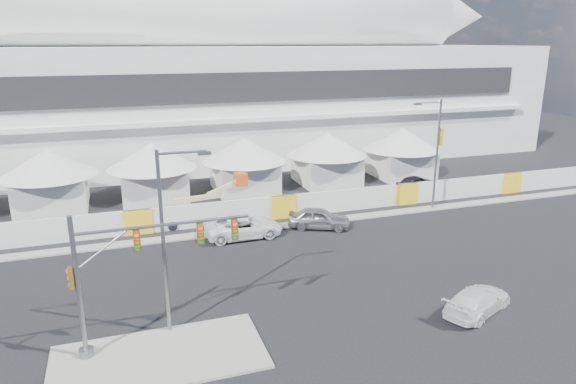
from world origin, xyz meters
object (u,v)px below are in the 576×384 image
object	(u,v)px
traffic_mast	(119,276)
boom_lift	(193,212)
pickup_curb	(244,227)
sedan_silver	(319,218)
streetlight_median	(168,230)
pickup_near	(478,300)
streetlight_curb	(435,147)
lot_car_b	(416,183)

from	to	relation	value
traffic_mast	boom_lift	distance (m)	18.62
pickup_curb	sedan_silver	bearing A→B (deg)	-90.21
sedan_silver	streetlight_median	xyz separation A→B (m)	(-12.97, -11.97, 4.79)
streetlight_median	pickup_curb	bearing A→B (deg)	60.71
pickup_curb	pickup_near	size ratio (longest dim) A/B	1.20
streetlight_median	streetlight_curb	size ratio (longest dim) A/B	0.97
sedan_silver	pickup_near	xyz separation A→B (m)	(3.31, -15.37, -0.13)
pickup_near	traffic_mast	xyz separation A→B (m)	(-18.72, 2.31, 3.32)
pickup_curb	traffic_mast	xyz separation A→B (m)	(-9.17, -13.08, 3.21)
lot_car_b	streetlight_median	world-z (taller)	streetlight_median
pickup_curb	lot_car_b	bearing A→B (deg)	-70.35
pickup_curb	streetlight_curb	size ratio (longest dim) A/B	0.61
pickup_near	boom_lift	size ratio (longest dim) A/B	0.65
sedan_silver	traffic_mast	bearing A→B (deg)	155.04
pickup_curb	lot_car_b	world-z (taller)	pickup_curb
lot_car_b	pickup_near	bearing A→B (deg)	137.36
pickup_near	traffic_mast	bearing A→B (deg)	58.57
pickup_curb	pickup_near	xyz separation A→B (m)	(9.56, -15.39, -0.11)
sedan_silver	boom_lift	distance (m)	10.45
pickup_curb	traffic_mast	size ratio (longest dim) A/B	0.71
traffic_mast	sedan_silver	bearing A→B (deg)	40.28
pickup_curb	streetlight_median	size ratio (longest dim) A/B	0.63
traffic_mast	streetlight_median	size ratio (longest dim) A/B	0.88
pickup_curb	pickup_near	distance (m)	18.11
streetlight_curb	boom_lift	world-z (taller)	streetlight_curb
pickup_near	streetlight_curb	bearing A→B (deg)	-50.28
streetlight_curb	pickup_curb	bearing A→B (deg)	-175.73
traffic_mast	pickup_curb	bearing A→B (deg)	54.97
streetlight_curb	boom_lift	xyz separation A→B (m)	(-20.92, 3.00, -4.69)
boom_lift	streetlight_curb	bearing A→B (deg)	-16.72
pickup_near	pickup_curb	bearing A→B (deg)	7.44
streetlight_median	streetlight_curb	xyz separation A→B (m)	(24.38, 13.30, 0.07)
traffic_mast	streetlight_median	xyz separation A→B (m)	(2.45, 1.10, 1.59)
pickup_near	sedan_silver	bearing A→B (deg)	-12.26
traffic_mast	streetlight_curb	world-z (taller)	streetlight_curb
lot_car_b	streetlight_median	distance (m)	32.92
lot_car_b	traffic_mast	bearing A→B (deg)	106.57
pickup_near	lot_car_b	distance (m)	24.63
pickup_near	streetlight_median	distance (m)	17.34
pickup_curb	streetlight_curb	world-z (taller)	streetlight_curb
lot_car_b	streetlight_median	xyz separation A→B (m)	(-26.41, -19.05, 4.86)
lot_car_b	boom_lift	size ratio (longest dim) A/B	0.60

